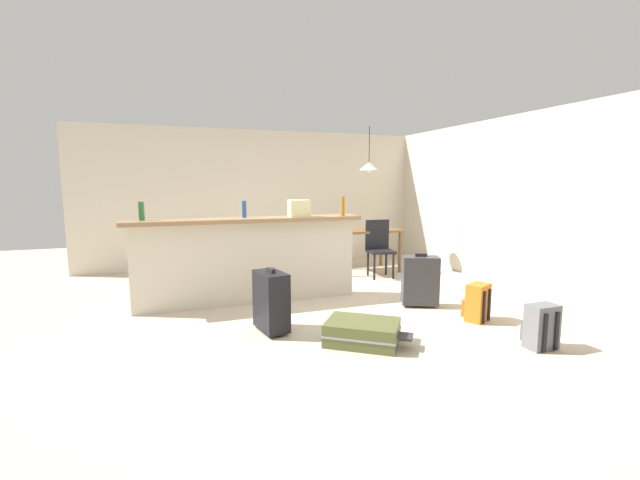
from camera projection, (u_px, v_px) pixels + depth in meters
ground_plane at (318, 309)px, 5.24m from camera, size 13.00×13.00×0.05m
wall_back at (264, 198)px, 7.91m from camera, size 6.60×0.10×2.50m
wall_right at (500, 202)px, 6.37m from camera, size 0.10×6.00×2.50m
partition_half_wall at (249, 263)px, 5.35m from camera, size 2.80×0.20×1.05m
bar_countertop at (248, 220)px, 5.27m from camera, size 2.96×0.40×0.05m
bottle_green at (141, 211)px, 4.92m from camera, size 0.07×0.07×0.22m
bottle_blue at (244, 209)px, 5.31m from camera, size 0.06×0.06×0.21m
bottle_amber at (343, 206)px, 5.59m from camera, size 0.06×0.06×0.26m
grocery_bag at (299, 208)px, 5.44m from camera, size 0.26×0.18×0.22m
dining_table at (366, 234)px, 7.32m from camera, size 1.10×0.80×0.74m
dining_chair_near_partition at (379, 245)px, 6.87m from camera, size 0.45×0.45×0.93m
pendant_lamp at (369, 166)px, 7.27m from camera, size 0.34×0.34×0.79m
suitcase_flat_olive at (362, 332)px, 4.03m from camera, size 0.86×0.81×0.22m
suitcase_upright_black at (271, 301)px, 4.32m from camera, size 0.31×0.48×0.67m
backpack_grey at (541, 327)px, 3.90m from camera, size 0.28×0.25×0.42m
backpack_orange at (477, 303)px, 4.69m from camera, size 0.33×0.32×0.42m
suitcase_upright_charcoal at (420, 280)px, 5.22m from camera, size 0.50×0.40×0.67m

